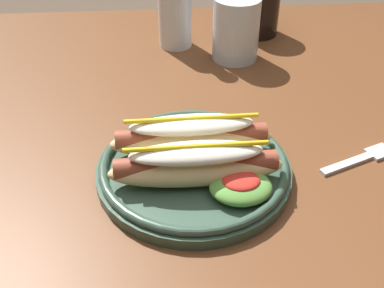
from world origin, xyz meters
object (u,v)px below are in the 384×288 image
at_px(hot_dog_plate, 196,161).
at_px(water_cup, 236,29).
at_px(fork, 362,158).
at_px(soda_cup, 258,8).
at_px(glass_bottle, 175,5).

relative_size(hot_dog_plate, water_cup, 2.20).
relative_size(fork, water_cup, 1.01).
bearing_deg(hot_dog_plate, water_cup, 73.22).
xyz_separation_m(hot_dog_plate, water_cup, (0.10, 0.34, 0.03)).
xyz_separation_m(hot_dog_plate, fork, (0.24, 0.02, -0.02)).
distance_m(soda_cup, glass_bottle, 0.18).
relative_size(soda_cup, glass_bottle, 0.49).
distance_m(hot_dog_plate, water_cup, 0.36).
bearing_deg(soda_cup, hot_dog_plate, -110.06).
distance_m(hot_dog_plate, soda_cup, 0.48).
bearing_deg(fork, glass_bottle, 100.00).
bearing_deg(water_cup, glass_bottle, 149.92).
bearing_deg(fork, water_cup, 90.17).
height_order(soda_cup, water_cup, water_cup).
height_order(water_cup, glass_bottle, glass_bottle).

